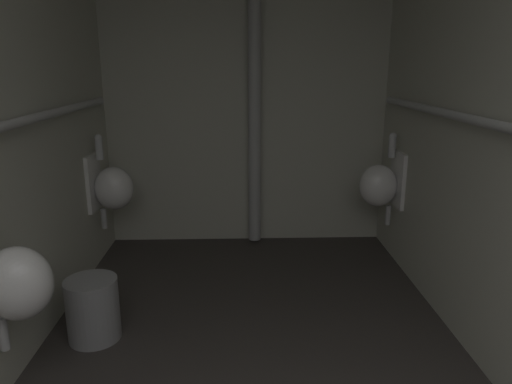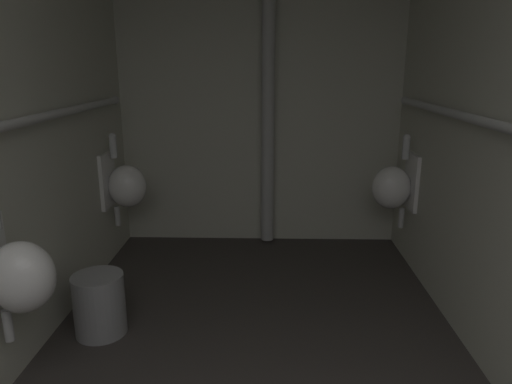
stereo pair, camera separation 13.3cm
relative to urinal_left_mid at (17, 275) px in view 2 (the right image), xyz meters
The scene contains 6 objects.
wall_back 2.55m from the urinal_left_mid, 64.16° to the left, with size 2.55×0.06×2.68m, color beige.
urinal_left_mid is the anchor object (origin of this frame).
urinal_left_far 1.66m from the urinal_left_mid, 90.00° to the left, with size 0.32×0.30×0.76m.
urinal_right_mid 2.72m from the urinal_left_mid, 38.08° to the left, with size 0.32×0.30×0.76m.
standpipe_back_wall 2.49m from the urinal_left_mid, 61.50° to the left, with size 0.11×0.11×2.63m, color #B2B2B2.
waste_bin 0.74m from the urinal_left_mid, 75.51° to the left, with size 0.30×0.30×0.37m, color gray.
Camera 2 is at (0.08, 0.31, 1.57)m, focal length 33.15 mm.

